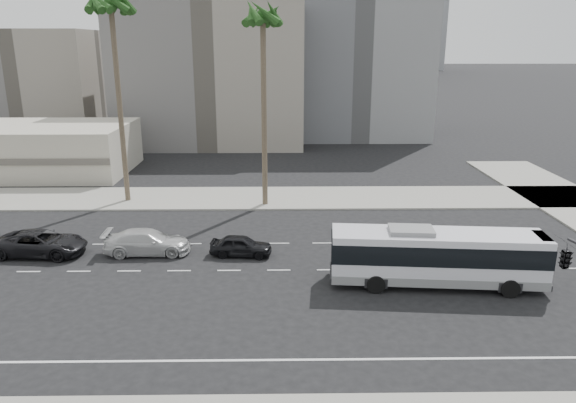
{
  "coord_description": "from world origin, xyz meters",
  "views": [
    {
      "loc": [
        -2.88,
        -29.51,
        13.09
      ],
      "look_at": [
        -2.39,
        4.0,
        3.14
      ],
      "focal_mm": 33.16,
      "sensor_mm": 36.0,
      "label": 1
    }
  ],
  "objects_px": {
    "traffic_signal": "(572,264)",
    "palm_near": "(263,21)",
    "car_a": "(241,246)",
    "car_c": "(41,243)",
    "car_b": "(147,242)",
    "city_bus": "(437,256)",
    "palm_mid": "(111,9)"
  },
  "relations": [
    {
      "from": "palm_near",
      "to": "car_c",
      "type": "bearing_deg",
      "value": -142.71
    },
    {
      "from": "car_b",
      "to": "palm_near",
      "type": "relative_size",
      "value": 0.34
    },
    {
      "from": "car_b",
      "to": "traffic_signal",
      "type": "distance_m",
      "value": 24.41
    },
    {
      "from": "car_b",
      "to": "palm_near",
      "type": "height_order",
      "value": "palm_near"
    },
    {
      "from": "car_a",
      "to": "palm_mid",
      "type": "bearing_deg",
      "value": 46.53
    },
    {
      "from": "car_a",
      "to": "car_c",
      "type": "xyz_separation_m",
      "value": [
        -12.91,
        0.29,
        0.13
      ]
    },
    {
      "from": "car_a",
      "to": "palm_mid",
      "type": "xyz_separation_m",
      "value": [
        -10.66,
        12.41,
        15.05
      ]
    },
    {
      "from": "traffic_signal",
      "to": "palm_near",
      "type": "bearing_deg",
      "value": 104.84
    },
    {
      "from": "car_a",
      "to": "palm_near",
      "type": "distance_m",
      "value": 17.99
    },
    {
      "from": "traffic_signal",
      "to": "palm_near",
      "type": "relative_size",
      "value": 0.36
    },
    {
      "from": "city_bus",
      "to": "traffic_signal",
      "type": "bearing_deg",
      "value": -68.63
    },
    {
      "from": "palm_mid",
      "to": "palm_near",
      "type": "bearing_deg",
      "value": -6.37
    },
    {
      "from": "car_c",
      "to": "palm_near",
      "type": "height_order",
      "value": "palm_near"
    },
    {
      "from": "city_bus",
      "to": "palm_near",
      "type": "height_order",
      "value": "palm_near"
    },
    {
      "from": "car_a",
      "to": "city_bus",
      "type": "bearing_deg",
      "value": -106.09
    },
    {
      "from": "car_b",
      "to": "traffic_signal",
      "type": "relative_size",
      "value": 0.92
    },
    {
      "from": "car_c",
      "to": "traffic_signal",
      "type": "relative_size",
      "value": 0.97
    },
    {
      "from": "car_a",
      "to": "car_c",
      "type": "relative_size",
      "value": 0.69
    },
    {
      "from": "palm_near",
      "to": "palm_mid",
      "type": "bearing_deg",
      "value": 173.63
    },
    {
      "from": "traffic_signal",
      "to": "car_a",
      "type": "bearing_deg",
      "value": 123.85
    },
    {
      "from": "traffic_signal",
      "to": "car_b",
      "type": "bearing_deg",
      "value": 133.15
    },
    {
      "from": "city_bus",
      "to": "palm_mid",
      "type": "height_order",
      "value": "palm_mid"
    },
    {
      "from": "car_b",
      "to": "palm_mid",
      "type": "xyz_separation_m",
      "value": [
        -4.58,
        11.98,
        14.93
      ]
    },
    {
      "from": "city_bus",
      "to": "palm_near",
      "type": "xyz_separation_m",
      "value": [
        -10.01,
        15.62,
        13.03
      ]
    },
    {
      "from": "car_a",
      "to": "car_b",
      "type": "relative_size",
      "value": 0.72
    },
    {
      "from": "car_a",
      "to": "palm_near",
      "type": "bearing_deg",
      "value": -0.59
    },
    {
      "from": "car_b",
      "to": "palm_near",
      "type": "distance_m",
      "value": 19.06
    },
    {
      "from": "city_bus",
      "to": "palm_mid",
      "type": "relative_size",
      "value": 0.68
    },
    {
      "from": "car_c",
      "to": "palm_mid",
      "type": "bearing_deg",
      "value": -6.16
    },
    {
      "from": "palm_near",
      "to": "palm_mid",
      "type": "height_order",
      "value": "palm_mid"
    },
    {
      "from": "city_bus",
      "to": "traffic_signal",
      "type": "distance_m",
      "value": 9.51
    },
    {
      "from": "city_bus",
      "to": "car_c",
      "type": "xyz_separation_m",
      "value": [
        -24.17,
        4.83,
        -0.97
      ]
    }
  ]
}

